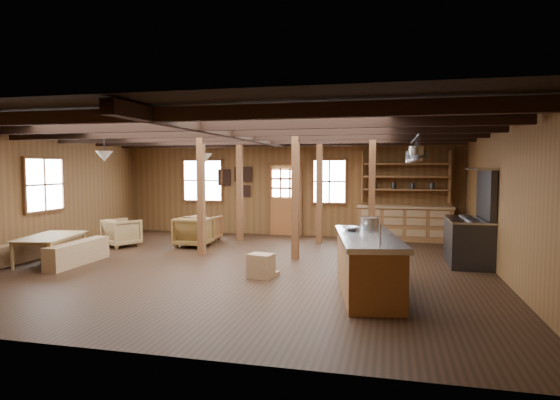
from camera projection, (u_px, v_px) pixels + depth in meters
The scene contains 22 objects.
room at pixel (237, 198), 9.43m from camera, with size 10.04×9.04×2.84m.
ceiling_joists at pixel (239, 134), 9.51m from camera, with size 9.80×8.82×0.18m.
timber_posts at pixel (285, 192), 11.33m from camera, with size 3.95×2.35×2.80m.
back_door at pixel (285, 206), 13.79m from camera, with size 1.02×0.08×2.15m.
window_back_left at pixel (203, 181), 14.34m from camera, with size 1.32×0.06×1.32m.
window_back_right at pixel (329, 181), 13.45m from camera, with size 1.02×0.06×1.32m.
window_left at pixel (44, 185), 11.04m from camera, with size 0.14×1.24×1.32m.
notice_boards at pixel (237, 180), 14.08m from camera, with size 1.08×0.03×0.90m.
back_counter at pixel (404, 219), 12.79m from camera, with size 2.55×0.60×2.45m.
pendant_lamps at pixel (158, 157), 10.86m from camera, with size 1.86×2.36×0.66m.
pot_rack at pixel (415, 154), 8.81m from camera, with size 0.39×3.00×0.46m.
kitchen_island at pixel (367, 264), 7.44m from camera, with size 1.30×2.61×1.20m.
step_stool at pixel (261, 266), 8.52m from camera, with size 0.49×0.35×0.44m, color brown.
commercial_range at pixel (471, 234), 9.67m from camera, with size 0.83×1.62×2.00m.
dining_table at pixel (52, 249), 9.83m from camera, with size 1.64×0.91×0.58m, color #9A7946.
bench_wall at pixel (22, 252), 10.01m from camera, with size 0.28×1.51×0.42m, color brown.
bench_aisle at pixel (78, 253), 9.69m from camera, with size 0.32×1.73×0.47m, color brown.
armchair_a at pixel (194, 232), 11.81m from camera, with size 0.81×0.83×0.76m, color brown.
armchair_b at pixel (204, 228), 12.64m from camera, with size 0.77×0.79×0.72m, color brown.
armchair_c at pixel (122, 233), 11.88m from camera, with size 0.75×0.78×0.71m, color olive.
counter_pot at pixel (370, 223), 8.21m from camera, with size 0.33×0.33×0.20m, color #B4B6BB.
bowl at pixel (351, 228), 7.95m from camera, with size 0.29×0.29×0.07m, color silver.
Camera 1 is at (3.01, -8.96, 2.02)m, focal length 30.00 mm.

